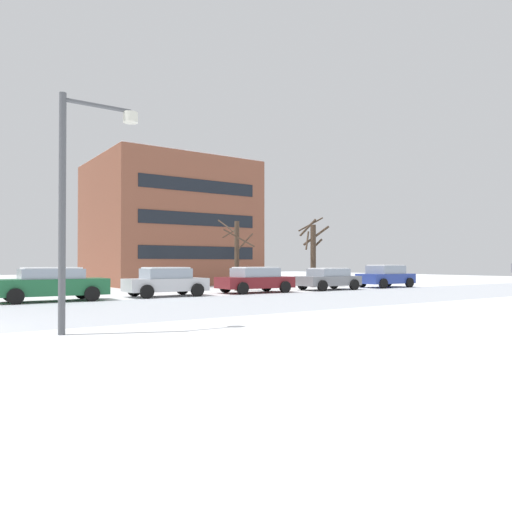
{
  "coord_description": "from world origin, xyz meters",
  "views": [
    {
      "loc": [
        0.22,
        -13.73,
        1.64
      ],
      "look_at": [
        13.05,
        5.02,
        1.96
      ],
      "focal_mm": 34.45,
      "sensor_mm": 36.0,
      "label": 1
    }
  ],
  "objects_px": {
    "parked_car_green": "(51,284)",
    "parked_car_silver": "(166,282)",
    "street_lamp": "(78,187)",
    "parked_car_maroon": "(255,280)",
    "parked_car_blue": "(386,276)",
    "parked_car_gray": "(328,279)"
  },
  "relations": [
    {
      "from": "parked_car_gray",
      "to": "street_lamp",
      "type": "bearing_deg",
      "value": -149.31
    },
    {
      "from": "parked_car_silver",
      "to": "parked_car_gray",
      "type": "distance_m",
      "value": 10.55
    },
    {
      "from": "parked_car_green",
      "to": "parked_car_maroon",
      "type": "distance_m",
      "value": 10.55
    },
    {
      "from": "parked_car_silver",
      "to": "parked_car_green",
      "type": "bearing_deg",
      "value": -178.9
    },
    {
      "from": "parked_car_gray",
      "to": "parked_car_silver",
      "type": "bearing_deg",
      "value": 179.24
    },
    {
      "from": "parked_car_green",
      "to": "parked_car_gray",
      "type": "distance_m",
      "value": 15.82
    },
    {
      "from": "parked_car_silver",
      "to": "parked_car_gray",
      "type": "xyz_separation_m",
      "value": [
        10.55,
        -0.14,
        -0.04
      ]
    },
    {
      "from": "parked_car_silver",
      "to": "parked_car_blue",
      "type": "height_order",
      "value": "parked_car_blue"
    },
    {
      "from": "parked_car_green",
      "to": "parked_car_gray",
      "type": "xyz_separation_m",
      "value": [
        15.82,
        -0.04,
        -0.06
      ]
    },
    {
      "from": "parked_car_maroon",
      "to": "parked_car_gray",
      "type": "xyz_separation_m",
      "value": [
        5.27,
        -0.14,
        -0.04
      ]
    },
    {
      "from": "parked_car_maroon",
      "to": "parked_car_blue",
      "type": "relative_size",
      "value": 1.09
    },
    {
      "from": "parked_car_green",
      "to": "parked_car_blue",
      "type": "distance_m",
      "value": 21.09
    },
    {
      "from": "street_lamp",
      "to": "parked_car_maroon",
      "type": "bearing_deg",
      "value": 40.79
    },
    {
      "from": "parked_car_gray",
      "to": "parked_car_blue",
      "type": "distance_m",
      "value": 5.28
    },
    {
      "from": "parked_car_silver",
      "to": "parked_car_gray",
      "type": "height_order",
      "value": "parked_car_silver"
    },
    {
      "from": "parked_car_maroon",
      "to": "parked_car_blue",
      "type": "bearing_deg",
      "value": -0.11
    },
    {
      "from": "parked_car_green",
      "to": "parked_car_silver",
      "type": "relative_size",
      "value": 1.15
    },
    {
      "from": "street_lamp",
      "to": "parked_car_green",
      "type": "xyz_separation_m",
      "value": [
        1.58,
        10.37,
        -2.66
      ]
    },
    {
      "from": "street_lamp",
      "to": "parked_car_silver",
      "type": "xyz_separation_m",
      "value": [
        6.86,
        10.47,
        -2.68
      ]
    },
    {
      "from": "street_lamp",
      "to": "parked_car_silver",
      "type": "distance_m",
      "value": 12.8
    },
    {
      "from": "street_lamp",
      "to": "parked_car_blue",
      "type": "distance_m",
      "value": 25.11
    },
    {
      "from": "parked_car_gray",
      "to": "parked_car_blue",
      "type": "bearing_deg",
      "value": 1.29
    }
  ]
}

